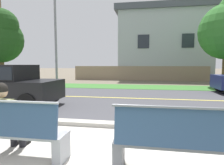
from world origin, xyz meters
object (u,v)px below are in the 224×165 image
object	(u,v)px
bench_left	(12,132)
car_black_near	(1,83)
bench_right	(176,143)
shade_tree_far_left	(0,36)
seated_person_olive	(6,116)
streetlamp	(57,30)

from	to	relation	value
bench_left	car_black_near	bearing A→B (deg)	131.13
bench_right	shade_tree_far_left	bearing A→B (deg)	137.37
seated_person_olive	shade_tree_far_left	size ratio (longest dim) A/B	0.22
streetlamp	shade_tree_far_left	bearing A→B (deg)	-175.91
car_black_near	bench_right	bearing A→B (deg)	-32.44
bench_right	shade_tree_far_left	world-z (taller)	shade_tree_far_left
seated_person_olive	bench_right	bearing A→B (deg)	-3.50
seated_person_olive	car_black_near	size ratio (longest dim) A/B	0.29
bench_left	streetlamp	xyz separation A→B (m)	(-4.18, 10.50, 3.60)
car_black_near	shade_tree_far_left	size ratio (longest dim) A/B	0.77
bench_right	streetlamp	size ratio (longest dim) A/B	0.25
seated_person_olive	car_black_near	xyz separation A→B (m)	(-2.96, 3.48, 0.18)
bench_right	seated_person_olive	bearing A→B (deg)	176.50
streetlamp	shade_tree_far_left	size ratio (longest dim) A/B	1.27
seated_person_olive	shade_tree_far_left	distance (m)	13.34
car_black_near	streetlamp	xyz separation A→B (m)	(-0.99, 6.86, 3.20)
streetlamp	shade_tree_far_left	world-z (taller)	streetlamp
car_black_near	shade_tree_far_left	bearing A→B (deg)	129.18
shade_tree_far_left	bench_left	bearing A→B (deg)	-50.11
bench_left	streetlamp	size ratio (longest dim) A/B	0.25
bench_left	seated_person_olive	distance (m)	0.36
seated_person_olive	shade_tree_far_left	world-z (taller)	shade_tree_far_left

